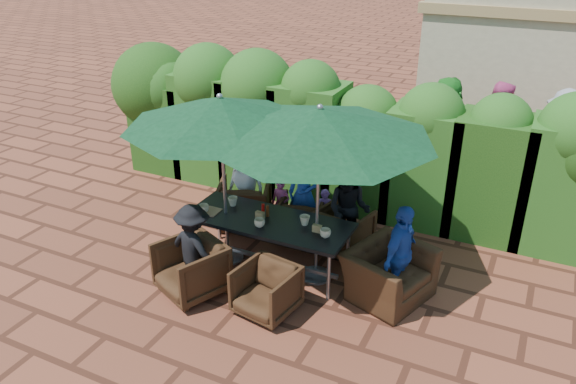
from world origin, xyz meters
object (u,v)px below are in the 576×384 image
at_px(umbrella_left, 220,112).
at_px(umbrella_right, 320,124).
at_px(chair_near_left, 191,266).
at_px(chair_end_right, 389,266).
at_px(dining_table, 268,225).
at_px(chair_far_right, 343,228).
at_px(chair_far_left, 244,201).
at_px(chair_far_mid, 302,215).
at_px(chair_near_right, 266,288).

xyz_separation_m(umbrella_left, umbrella_right, (1.33, 0.13, 0.00)).
xyz_separation_m(umbrella_left, chair_near_left, (0.01, -0.91, -1.81)).
xyz_separation_m(umbrella_left, chair_end_right, (2.34, 0.14, -1.76)).
relative_size(chair_near_left, chair_end_right, 0.77).
distance_m(dining_table, umbrella_right, 1.69).
bearing_deg(chair_far_right, chair_near_left, 66.74).
height_order(chair_near_left, chair_end_right, chair_end_right).
bearing_deg(chair_end_right, chair_far_left, 90.86).
bearing_deg(dining_table, chair_far_left, 134.75).
bearing_deg(chair_near_left, umbrella_left, 114.75).
xyz_separation_m(umbrella_left, chair_far_mid, (0.68, 1.09, -1.87)).
height_order(umbrella_right, chair_near_left, umbrella_right).
xyz_separation_m(dining_table, chair_far_left, (-0.92, 0.93, -0.27)).
bearing_deg(chair_far_mid, umbrella_left, 45.09).
bearing_deg(chair_far_mid, dining_table, 74.55).
bearing_deg(chair_far_right, umbrella_left, 47.43).
xyz_separation_m(dining_table, chair_end_right, (1.71, 0.06, -0.22)).
distance_m(chair_far_right, chair_near_left, 2.32).
bearing_deg(chair_near_left, chair_near_right, 27.15).
xyz_separation_m(chair_far_left, chair_near_left, (0.30, -1.91, -0.01)).
bearing_deg(chair_near_right, chair_far_right, 88.70).
height_order(chair_far_right, chair_near_left, chair_near_left).
bearing_deg(umbrella_right, umbrella_left, -174.50).
relative_size(chair_near_left, chair_near_right, 1.14).
bearing_deg(chair_near_left, umbrella_right, 62.30).
relative_size(umbrella_left, umbrella_right, 0.88).
height_order(umbrella_right, chair_far_mid, umbrella_right).
distance_m(dining_table, chair_near_right, 1.08).
relative_size(chair_far_mid, chair_near_left, 0.86).
relative_size(dining_table, chair_far_left, 2.80).
distance_m(chair_far_left, chair_far_right, 1.70).
relative_size(dining_table, chair_far_right, 3.11).
xyz_separation_m(chair_far_mid, chair_near_left, (-0.67, -2.00, 0.06)).
distance_m(umbrella_right, chair_near_right, 2.12).
height_order(umbrella_left, chair_far_left, umbrella_left).
distance_m(chair_far_mid, chair_near_right, 1.98).
bearing_deg(chair_far_right, chair_far_left, 11.67).
bearing_deg(umbrella_right, dining_table, -175.44).
distance_m(umbrella_right, chair_far_mid, 2.20).
bearing_deg(chair_near_right, chair_near_left, -167.71).
height_order(umbrella_right, chair_near_right, umbrella_right).
distance_m(umbrella_right, chair_far_left, 2.58).
relative_size(umbrella_left, chair_end_right, 2.49).
height_order(dining_table, chair_end_right, chair_end_right).
height_order(umbrella_right, chair_far_left, umbrella_right).
relative_size(dining_table, chair_end_right, 2.22).
xyz_separation_m(chair_far_right, chair_end_right, (0.93, -0.80, 0.08)).
xyz_separation_m(umbrella_right, chair_far_right, (0.08, 0.80, -1.85)).
bearing_deg(chair_near_right, dining_table, 125.04).
xyz_separation_m(chair_far_right, chair_near_left, (-1.40, -1.84, 0.03)).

